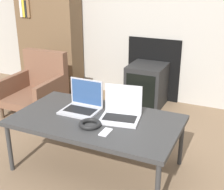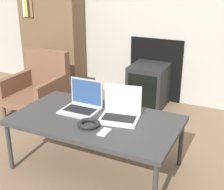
# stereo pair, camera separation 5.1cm
# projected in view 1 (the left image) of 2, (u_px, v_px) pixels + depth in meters

# --- Properties ---
(ground_plane) EXTENTS (14.00, 14.00, 0.00)m
(ground_plane) POSITION_uv_depth(u_px,v_px,m) (83.00, 182.00, 2.43)
(ground_plane) COLOR #7A6047
(table) EXTENTS (1.32, 0.75, 0.45)m
(table) POSITION_uv_depth(u_px,v_px,m) (96.00, 122.00, 2.48)
(table) COLOR #333333
(table) RESTS_ON ground_plane
(laptop_left) EXTENTS (0.30, 0.25, 0.25)m
(laptop_left) POSITION_uv_depth(u_px,v_px,m) (83.00, 104.00, 2.60)
(laptop_left) COLOR #B2B2B7
(laptop_left) RESTS_ON table
(laptop_right) EXTENTS (0.34, 0.30, 0.25)m
(laptop_right) POSITION_uv_depth(u_px,v_px,m) (121.00, 111.00, 2.47)
(laptop_right) COLOR silver
(laptop_right) RESTS_ON table
(headphones) EXTENTS (0.17, 0.17, 0.03)m
(headphones) POSITION_uv_depth(u_px,v_px,m) (90.00, 124.00, 2.34)
(headphones) COLOR black
(headphones) RESTS_ON table
(phone) EXTENTS (0.06, 0.12, 0.01)m
(phone) POSITION_uv_depth(u_px,v_px,m) (106.00, 132.00, 2.25)
(phone) COLOR silver
(phone) RESTS_ON table
(tv) EXTENTS (0.42, 0.47, 0.51)m
(tv) POSITION_uv_depth(u_px,v_px,m) (147.00, 85.00, 3.78)
(tv) COLOR black
(tv) RESTS_ON ground_plane
(armchair) EXTENTS (0.58, 0.67, 0.68)m
(armchair) POSITION_uv_depth(u_px,v_px,m) (38.00, 85.00, 3.65)
(armchair) COLOR brown
(armchair) RESTS_ON ground_plane
(bookshelf) EXTENTS (0.86, 0.32, 1.79)m
(bookshelf) POSITION_uv_depth(u_px,v_px,m) (49.00, 24.00, 4.18)
(bookshelf) COLOR brown
(bookshelf) RESTS_ON ground_plane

